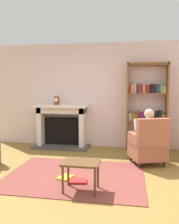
% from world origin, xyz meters
% --- Properties ---
extents(ground, '(14.00, 14.00, 0.00)m').
position_xyz_m(ground, '(0.00, 0.00, 0.00)').
color(ground, olive).
extents(back_wall, '(5.60, 0.10, 2.70)m').
position_xyz_m(back_wall, '(0.00, 2.55, 1.35)').
color(back_wall, beige).
rests_on(back_wall, ground).
extents(area_rug, '(2.40, 1.80, 0.01)m').
position_xyz_m(area_rug, '(0.00, 0.30, 0.01)').
color(area_rug, brown).
rests_on(area_rug, ground).
extents(fireplace, '(1.44, 0.64, 1.11)m').
position_xyz_m(fireplace, '(-0.82, 2.30, 0.59)').
color(fireplace, '#4C4742').
rests_on(fireplace, ground).
extents(mantel_clock, '(0.14, 0.14, 0.22)m').
position_xyz_m(mantel_clock, '(-0.93, 2.20, 1.22)').
color(mantel_clock, brown).
rests_on(mantel_clock, fireplace).
extents(bookshelf, '(0.98, 0.32, 2.15)m').
position_xyz_m(bookshelf, '(1.33, 2.33, 1.00)').
color(bookshelf, brown).
rests_on(bookshelf, ground).
extents(armchair_reading, '(0.81, 0.80, 0.97)m').
position_xyz_m(armchair_reading, '(1.32, 1.15, 0.42)').
color(armchair_reading, '#331E14').
rests_on(armchair_reading, ground).
extents(seated_reader, '(0.49, 0.59, 1.14)m').
position_xyz_m(seated_reader, '(1.28, 1.26, 0.62)').
color(seated_reader, white).
rests_on(seated_reader, ground).
extents(side_table, '(0.56, 0.39, 0.46)m').
position_xyz_m(side_table, '(0.23, -0.27, 0.38)').
color(side_table, brown).
rests_on(side_table, ground).
extents(scattered_books, '(0.55, 0.40, 0.04)m').
position_xyz_m(scattered_books, '(0.01, 0.08, 0.03)').
color(scattered_books, gold).
rests_on(scattered_books, area_rug).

